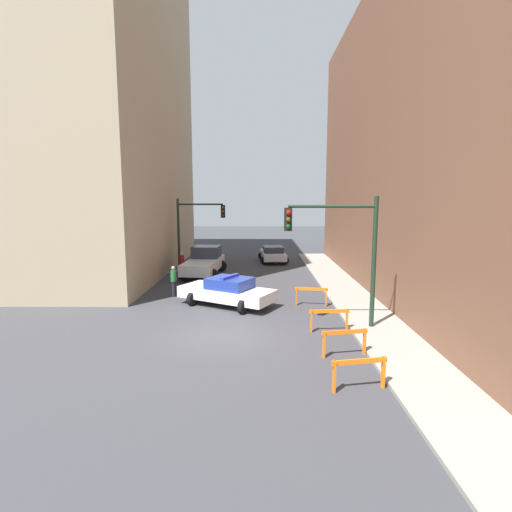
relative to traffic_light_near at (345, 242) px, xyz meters
name	(u,v)px	position (x,y,z in m)	size (l,w,h in m)	color
ground_plane	(223,336)	(-4.73, -0.82, -3.53)	(120.00, 120.00, 0.00)	#38383D
sidewalk_right	(385,335)	(1.47, -0.82, -3.47)	(2.40, 44.00, 0.12)	gray
building_corner_left	(66,90)	(-16.73, 13.18, 9.11)	(14.00, 20.00, 25.27)	tan
building_right	(478,139)	(8.67, 7.18, 4.91)	(12.00, 28.00, 16.88)	brown
traffic_light_near	(345,242)	(0.00, 0.00, 0.00)	(3.64, 0.35, 5.20)	black
traffic_light_far	(194,224)	(-8.03, 12.83, -0.13)	(3.44, 0.35, 5.20)	black
police_car	(227,291)	(-4.91, 3.51, -2.81)	(5.01, 3.90, 1.52)	white
white_truck	(204,262)	(-7.13, 11.38, -2.62)	(2.93, 5.55, 1.90)	silver
parked_car_near	(273,254)	(-2.22, 17.14, -2.86)	(2.48, 4.42, 1.31)	silver
pedestrian_crossing	(173,281)	(-7.95, 5.32, -2.67)	(0.47, 0.47, 1.66)	black
pedestrian_corner	(182,264)	(-8.55, 10.76, -2.67)	(0.37, 0.37, 1.66)	#474C66
barrier_front	(359,369)	(-0.61, -5.18, -2.91)	(1.58, 0.45, 0.90)	orange
barrier_mid	(345,338)	(-0.50, -2.78, -2.91)	(1.58, 0.45, 0.90)	orange
barrier_back	(329,316)	(-0.59, -0.32, -2.91)	(1.60, 0.29, 0.90)	orange
barrier_corner	(311,293)	(-0.80, 3.53, -2.91)	(1.59, 0.37, 0.90)	orange
traffic_cone	(245,301)	(-4.01, 3.08, -3.21)	(0.36, 0.36, 0.66)	black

